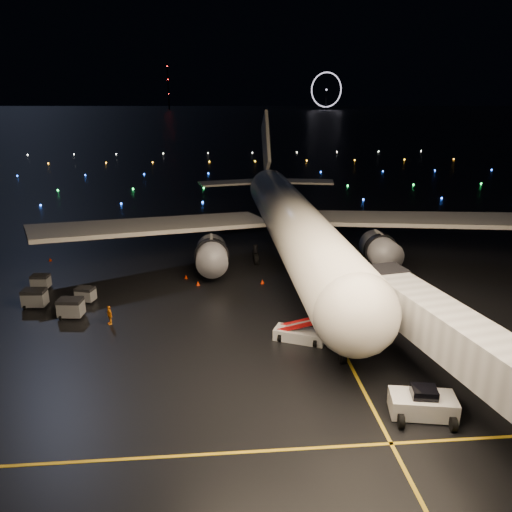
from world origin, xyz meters
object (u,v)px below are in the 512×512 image
(airliner, at_px, (289,190))
(crew_c, at_px, (109,315))
(baggage_cart_1, at_px, (86,295))
(belt_loader, at_px, (300,324))
(pushback_tug, at_px, (423,401))
(baggage_cart_3, at_px, (35,298))
(baggage_cart_2, at_px, (41,282))
(baggage_cart_0, at_px, (71,308))

(airliner, bearing_deg, crew_c, -137.04)
(crew_c, relative_size, baggage_cart_1, 1.00)
(belt_loader, distance_m, baggage_cart_1, 22.67)
(pushback_tug, height_order, baggage_cart_1, pushback_tug)
(belt_loader, height_order, baggage_cart_3, belt_loader)
(pushback_tug, bearing_deg, belt_loader, 130.05)
(baggage_cart_2, xyz_separation_m, baggage_cart_3, (1.04, -5.07, 0.15))
(airliner, distance_m, baggage_cart_3, 31.51)
(baggage_cart_1, height_order, baggage_cart_3, baggage_cart_3)
(crew_c, height_order, baggage_cart_3, baggage_cart_3)
(crew_c, xyz_separation_m, baggage_cart_0, (-3.90, 1.82, 0.03))
(baggage_cart_0, relative_size, baggage_cart_3, 1.01)
(airliner, relative_size, baggage_cart_1, 34.71)
(baggage_cart_0, xyz_separation_m, baggage_cart_2, (-5.24, 7.84, -0.15))
(baggage_cart_3, bearing_deg, baggage_cart_2, 105.15)
(pushback_tug, bearing_deg, airliner, 107.16)
(crew_c, xyz_separation_m, baggage_cart_2, (-9.13, 9.66, -0.12))
(pushback_tug, distance_m, baggage_cart_3, 37.14)
(crew_c, relative_size, baggage_cart_2, 0.98)
(belt_loader, height_order, baggage_cart_2, belt_loader)
(airliner, xyz_separation_m, baggage_cart_2, (-28.30, -8.62, -8.05))
(pushback_tug, bearing_deg, baggage_cart_2, 152.44)
(airliner, xyz_separation_m, baggage_cart_0, (-23.06, -16.46, -7.89))
(pushback_tug, distance_m, baggage_cart_1, 33.93)
(pushback_tug, relative_size, crew_c, 2.32)
(baggage_cart_1, bearing_deg, belt_loader, -9.70)
(baggage_cart_0, bearing_deg, crew_c, -18.46)
(baggage_cart_2, bearing_deg, baggage_cart_3, -73.19)
(crew_c, height_order, baggage_cart_2, crew_c)
(baggage_cart_2, bearing_deg, belt_loader, -23.64)
(airliner, bearing_deg, pushback_tug, -84.21)
(airliner, bearing_deg, baggage_cart_3, -154.03)
(airliner, bearing_deg, belt_loader, -96.59)
(baggage_cart_1, bearing_deg, baggage_cart_2, 161.28)
(pushback_tug, relative_size, belt_loader, 0.66)
(baggage_cart_0, relative_size, baggage_cart_1, 1.22)
(baggage_cart_0, distance_m, baggage_cart_2, 9.43)
(belt_loader, relative_size, baggage_cart_2, 3.46)
(baggage_cart_0, bearing_deg, baggage_cart_2, 130.35)
(belt_loader, bearing_deg, crew_c, -171.23)
(crew_c, xyz_separation_m, baggage_cart_1, (-3.44, 5.57, -0.14))
(airliner, xyz_separation_m, baggage_cart_1, (-22.61, -12.71, -8.06))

